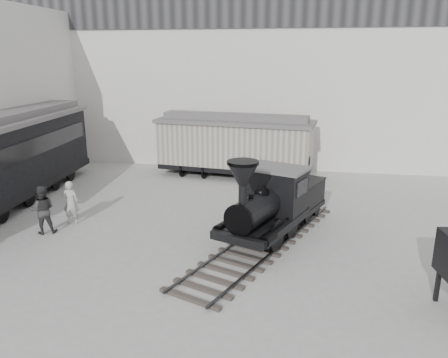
% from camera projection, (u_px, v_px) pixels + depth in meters
% --- Properties ---
extents(ground, '(90.00, 90.00, 0.00)m').
position_uv_depth(ground, '(205.00, 281.00, 13.18)').
color(ground, '#9E9E9B').
extents(north_wall, '(34.00, 2.51, 11.00)m').
position_uv_depth(north_wall, '(256.00, 73.00, 25.87)').
color(north_wall, silver).
rests_on(north_wall, ground).
extents(locomotive, '(5.39, 9.40, 3.29)m').
position_uv_depth(locomotive, '(272.00, 207.00, 15.99)').
color(locomotive, '#36322E').
rests_on(locomotive, ground).
extents(boxcar, '(8.86, 3.76, 3.52)m').
position_uv_depth(boxcar, '(235.00, 144.00, 24.03)').
color(boxcar, black).
rests_on(boxcar, ground).
extents(visitor_a, '(0.68, 0.48, 1.78)m').
position_uv_depth(visitor_a, '(71.00, 202.00, 17.43)').
color(visitor_a, '#B2B2AD').
rests_on(visitor_a, ground).
extents(visitor_b, '(1.12, 1.03, 1.87)m').
position_uv_depth(visitor_b, '(43.00, 210.00, 16.48)').
color(visitor_b, '#333334').
rests_on(visitor_b, ground).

